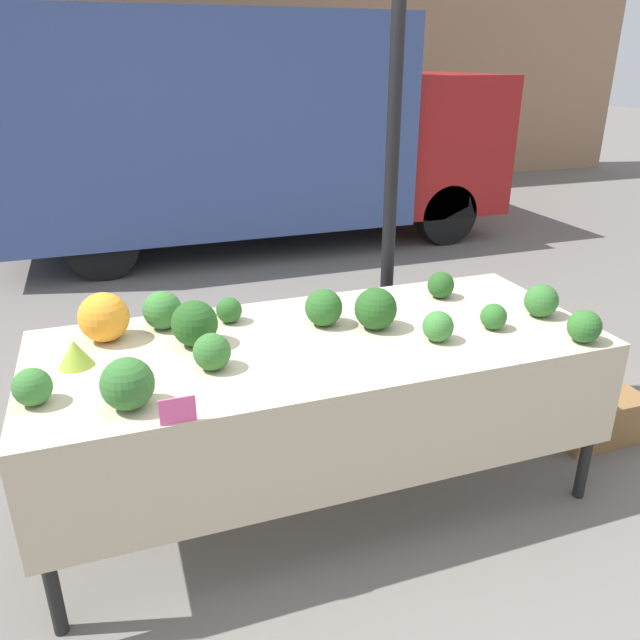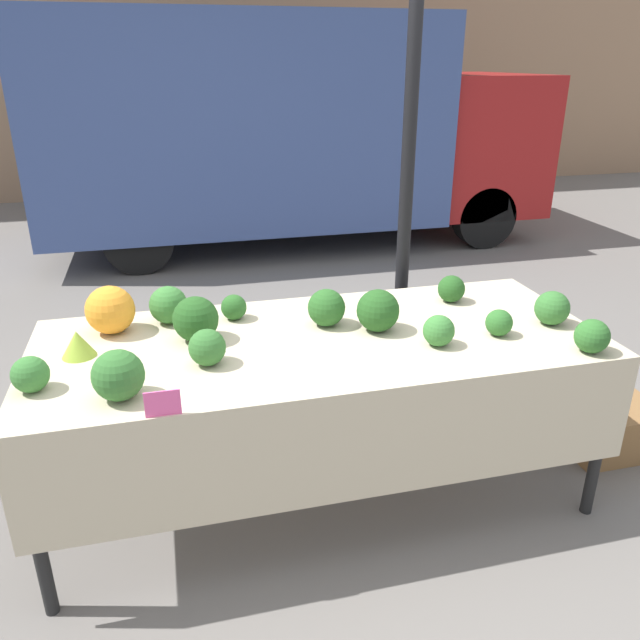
% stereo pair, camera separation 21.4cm
% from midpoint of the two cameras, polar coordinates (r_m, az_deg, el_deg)
% --- Properties ---
extents(ground_plane, '(40.00, 40.00, 0.00)m').
position_cam_midpoint_polar(ground_plane, '(3.01, -2.12, -15.42)').
color(ground_plane, slate).
extents(tent_pole, '(0.07, 0.07, 2.62)m').
position_cam_midpoint_polar(tent_pole, '(3.27, 4.65, 13.02)').
color(tent_pole, black).
rests_on(tent_pole, ground_plane).
extents(parked_truck, '(5.12, 2.04, 2.26)m').
position_cam_midpoint_polar(parked_truck, '(6.81, -8.15, 17.12)').
color(parked_truck, '#384C84').
rests_on(parked_truck, ground_plane).
extents(market_table, '(2.35, 0.97, 0.79)m').
position_cam_midpoint_polar(market_table, '(2.58, -1.90, -3.88)').
color(market_table, beige).
rests_on(market_table, ground_plane).
extents(orange_cauliflower, '(0.20, 0.20, 0.20)m').
position_cam_midpoint_polar(orange_cauliflower, '(2.72, -21.33, 0.20)').
color(orange_cauliflower, orange).
rests_on(orange_cauliflower, market_table).
extents(romanesco_head, '(0.13, 0.13, 0.11)m').
position_cam_midpoint_polar(romanesco_head, '(2.56, -23.78, -2.86)').
color(romanesco_head, '#93B238').
rests_on(romanesco_head, market_table).
extents(broccoli_head_0, '(0.11, 0.11, 0.11)m').
position_cam_midpoint_polar(broccoli_head_0, '(2.77, -10.53, 0.85)').
color(broccoli_head_0, '#285B23').
rests_on(broccoli_head_0, market_table).
extents(broccoli_head_1, '(0.13, 0.13, 0.13)m').
position_cam_midpoint_polar(broccoli_head_1, '(2.57, 8.41, -0.62)').
color(broccoli_head_1, '#387533').
rests_on(broccoli_head_1, market_table).
extents(broccoli_head_2, '(0.19, 0.19, 0.19)m').
position_cam_midpoint_polar(broccoli_head_2, '(2.57, -13.76, -0.35)').
color(broccoli_head_2, '#23511E').
rests_on(broccoli_head_2, market_table).
extents(broccoli_head_3, '(0.17, 0.17, 0.17)m').
position_cam_midpoint_polar(broccoli_head_3, '(2.77, -16.39, 0.84)').
color(broccoli_head_3, '#387533').
rests_on(broccoli_head_3, market_table).
extents(broccoli_head_4, '(0.16, 0.16, 0.16)m').
position_cam_midpoint_polar(broccoli_head_4, '(2.69, -1.95, 1.11)').
color(broccoli_head_4, '#285B23').
rests_on(broccoli_head_4, market_table).
extents(broccoli_head_5, '(0.13, 0.13, 0.13)m').
position_cam_midpoint_polar(broccoli_head_5, '(3.05, 9.02, 3.15)').
color(broccoli_head_5, '#23511E').
rests_on(broccoli_head_5, market_table).
extents(broccoli_head_6, '(0.18, 0.18, 0.18)m').
position_cam_midpoint_polar(broccoli_head_6, '(2.18, -19.93, -5.57)').
color(broccoli_head_6, '#336B2D').
rests_on(broccoli_head_6, market_table).
extents(broccoli_head_7, '(0.18, 0.18, 0.18)m').
position_cam_midpoint_polar(broccoli_head_7, '(2.65, 2.81, 1.00)').
color(broccoli_head_7, '#23511E').
rests_on(broccoli_head_7, market_table).
extents(broccoli_head_8, '(0.15, 0.15, 0.15)m').
position_cam_midpoint_polar(broccoli_head_8, '(2.92, 17.63, 1.67)').
color(broccoli_head_8, '#336B2D').
rests_on(broccoli_head_8, market_table).
extents(broccoli_head_9, '(0.11, 0.11, 0.11)m').
position_cam_midpoint_polar(broccoli_head_9, '(2.73, 13.45, 0.27)').
color(broccoli_head_9, '#2D6628').
rests_on(broccoli_head_9, market_table).
extents(broccoli_head_10, '(0.14, 0.14, 0.14)m').
position_cam_midpoint_polar(broccoli_head_10, '(2.37, -12.43, -2.90)').
color(broccoli_head_10, '#336B2D').
rests_on(broccoli_head_10, market_table).
extents(broccoli_head_11, '(0.14, 0.14, 0.14)m').
position_cam_midpoint_polar(broccoli_head_11, '(2.71, 20.97, -0.59)').
color(broccoli_head_11, '#2D6628').
rests_on(broccoli_head_11, market_table).
extents(broccoli_head_12, '(0.13, 0.13, 0.13)m').
position_cam_midpoint_polar(broccoli_head_12, '(2.34, -27.26, -5.52)').
color(broccoli_head_12, '#387533').
rests_on(broccoli_head_12, market_table).
extents(price_sign, '(0.12, 0.01, 0.09)m').
position_cam_midpoint_polar(price_sign, '(2.07, -15.84, -8.03)').
color(price_sign, '#F45B9E').
rests_on(price_sign, market_table).
extents(produce_crate, '(0.46, 0.38, 0.24)m').
position_cam_midpoint_polar(produce_crate, '(3.60, 21.95, -7.89)').
color(produce_crate, olive).
rests_on(produce_crate, ground_plane).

